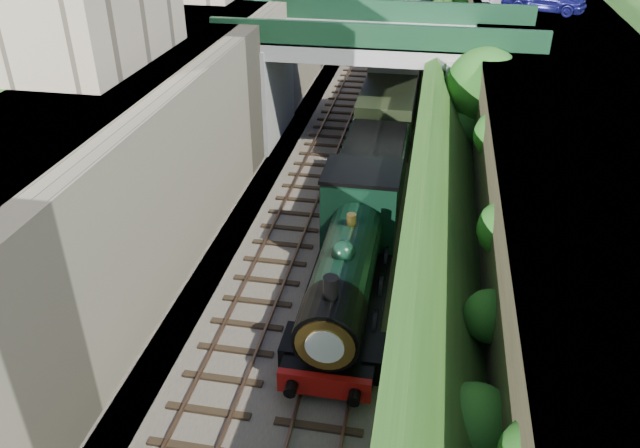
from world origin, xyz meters
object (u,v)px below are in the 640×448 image
Objects in this scene: locomotive at (350,262)px; tree at (486,89)px; road_bridge at (386,74)px; tender at (373,177)px.

tree is at bearing 67.55° from locomotive.
tree is 0.65× the size of locomotive.
road_bridge is at bearing 90.99° from locomotive.
road_bridge is at bearing 145.14° from tree.
road_bridge is 15.03m from locomotive.
tree is at bearing -34.86° from road_bridge.
road_bridge reaches higher than tree.
locomotive is (-4.71, -11.41, -2.75)m from tree.
road_bridge is 2.67× the size of tender.
road_bridge is 7.90m from tender.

